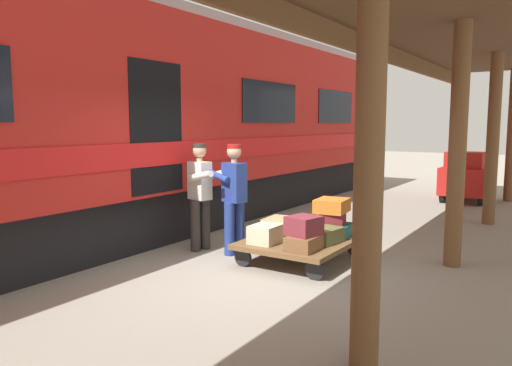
{
  "coord_description": "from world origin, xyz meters",
  "views": [
    {
      "loc": [
        -3.37,
        5.5,
        2.02
      ],
      "look_at": [
        0.5,
        -0.49,
        1.15
      ],
      "focal_mm": 34.52,
      "sensor_mm": 36.0,
      "label": 1
    }
  ],
  "objects_px": {
    "suitcase_navy_fabric": "(298,226)",
    "suitcase_cream_canvas": "(266,234)",
    "suitcase_burgundy_valise": "(304,226)",
    "luggage_cart": "(301,242)",
    "train_car": "(92,121)",
    "porter_by_door": "(201,193)",
    "suitcase_teal_softside": "(335,230)",
    "porter_in_overalls": "(233,195)",
    "suitcase_olive_duffel": "(321,235)",
    "suitcase_orange_carryall": "(332,206)",
    "baggage_tug": "(466,177)",
    "suitcase_tan_vintage": "(283,227)",
    "suitcase_brown_leather": "(306,242)",
    "suitcase_maroon_trunk": "(333,218)"
  },
  "relations": [
    {
      "from": "luggage_cart",
      "to": "porter_in_overalls",
      "type": "height_order",
      "value": "porter_in_overalls"
    },
    {
      "from": "porter_by_door",
      "to": "suitcase_orange_carryall",
      "type": "bearing_deg",
      "value": -157.37
    },
    {
      "from": "train_car",
      "to": "luggage_cart",
      "type": "distance_m",
      "value": 4.07
    },
    {
      "from": "train_car",
      "to": "porter_by_door",
      "type": "bearing_deg",
      "value": -165.73
    },
    {
      "from": "train_car",
      "to": "baggage_tug",
      "type": "distance_m",
      "value": 9.41
    },
    {
      "from": "suitcase_maroon_trunk",
      "to": "train_car",
      "type": "bearing_deg",
      "value": 17.95
    },
    {
      "from": "suitcase_orange_carryall",
      "to": "suitcase_burgundy_valise",
      "type": "relative_size",
      "value": 1.3
    },
    {
      "from": "train_car",
      "to": "suitcase_teal_softside",
      "type": "xyz_separation_m",
      "value": [
        -3.89,
        -1.27,
        -1.64
      ]
    },
    {
      "from": "suitcase_brown_leather",
      "to": "suitcase_burgundy_valise",
      "type": "distance_m",
      "value": 0.23
    },
    {
      "from": "train_car",
      "to": "suitcase_cream_canvas",
      "type": "distance_m",
      "value": 3.64
    },
    {
      "from": "suitcase_olive_duffel",
      "to": "suitcase_orange_carryall",
      "type": "bearing_deg",
      "value": -83.13
    },
    {
      "from": "train_car",
      "to": "suitcase_maroon_trunk",
      "type": "relative_size",
      "value": 47.42
    },
    {
      "from": "luggage_cart",
      "to": "suitcase_brown_leather",
      "type": "xyz_separation_m",
      "value": [
        -0.32,
        0.48,
        0.14
      ]
    },
    {
      "from": "suitcase_navy_fabric",
      "to": "suitcase_cream_canvas",
      "type": "relative_size",
      "value": 0.98
    },
    {
      "from": "suitcase_navy_fabric",
      "to": "suitcase_brown_leather",
      "type": "xyz_separation_m",
      "value": [
        -0.64,
        0.95,
        0.02
      ]
    },
    {
      "from": "luggage_cart",
      "to": "suitcase_orange_carryall",
      "type": "xyz_separation_m",
      "value": [
        -0.26,
        -0.49,
        0.5
      ]
    },
    {
      "from": "suitcase_teal_softside",
      "to": "porter_in_overalls",
      "type": "height_order",
      "value": "porter_in_overalls"
    },
    {
      "from": "baggage_tug",
      "to": "suitcase_tan_vintage",
      "type": "bearing_deg",
      "value": 79.84
    },
    {
      "from": "suitcase_navy_fabric",
      "to": "porter_by_door",
      "type": "xyz_separation_m",
      "value": [
        1.32,
        0.78,
        0.52
      ]
    },
    {
      "from": "train_car",
      "to": "suitcase_tan_vintage",
      "type": "height_order",
      "value": "train_car"
    },
    {
      "from": "suitcase_maroon_trunk",
      "to": "suitcase_orange_carryall",
      "type": "relative_size",
      "value": 0.76
    },
    {
      "from": "porter_by_door",
      "to": "suitcase_maroon_trunk",
      "type": "bearing_deg",
      "value": -158.52
    },
    {
      "from": "suitcase_burgundy_valise",
      "to": "luggage_cart",
      "type": "bearing_deg",
      "value": -59.33
    },
    {
      "from": "train_car",
      "to": "suitcase_navy_fabric",
      "type": "distance_m",
      "value": 3.86
    },
    {
      "from": "train_car",
      "to": "suitcase_maroon_trunk",
      "type": "bearing_deg",
      "value": -162.05
    },
    {
      "from": "suitcase_brown_leather",
      "to": "suitcase_cream_canvas",
      "type": "bearing_deg",
      "value": -0.0
    },
    {
      "from": "luggage_cart",
      "to": "porter_by_door",
      "type": "distance_m",
      "value": 1.79
    },
    {
      "from": "suitcase_cream_canvas",
      "to": "suitcase_burgundy_valise",
      "type": "height_order",
      "value": "suitcase_burgundy_valise"
    },
    {
      "from": "suitcase_brown_leather",
      "to": "porter_in_overalls",
      "type": "height_order",
      "value": "porter_in_overalls"
    },
    {
      "from": "suitcase_maroon_trunk",
      "to": "suitcase_burgundy_valise",
      "type": "relative_size",
      "value": 0.99
    },
    {
      "from": "suitcase_teal_softside",
      "to": "suitcase_brown_leather",
      "type": "distance_m",
      "value": 0.95
    },
    {
      "from": "suitcase_olive_duffel",
      "to": "suitcase_navy_fabric",
      "type": "bearing_deg",
      "value": -36.79
    },
    {
      "from": "suitcase_navy_fabric",
      "to": "suitcase_cream_canvas",
      "type": "bearing_deg",
      "value": 90.0
    },
    {
      "from": "suitcase_teal_softside",
      "to": "suitcase_brown_leather",
      "type": "xyz_separation_m",
      "value": [
        -0.0,
        0.95,
        0.01
      ]
    },
    {
      "from": "train_car",
      "to": "suitcase_olive_duffel",
      "type": "distance_m",
      "value": 4.29
    },
    {
      "from": "suitcase_orange_carryall",
      "to": "porter_by_door",
      "type": "bearing_deg",
      "value": 22.63
    },
    {
      "from": "suitcase_orange_carryall",
      "to": "suitcase_burgundy_valise",
      "type": "bearing_deg",
      "value": 92.12
    },
    {
      "from": "suitcase_navy_fabric",
      "to": "suitcase_teal_softside",
      "type": "distance_m",
      "value": 0.64
    },
    {
      "from": "suitcase_teal_softside",
      "to": "suitcase_maroon_trunk",
      "type": "bearing_deg",
      "value": 34.96
    },
    {
      "from": "luggage_cart",
      "to": "suitcase_teal_softside",
      "type": "relative_size",
      "value": 3.73
    },
    {
      "from": "suitcase_tan_vintage",
      "to": "porter_in_overalls",
      "type": "height_order",
      "value": "porter_in_overalls"
    },
    {
      "from": "luggage_cart",
      "to": "baggage_tug",
      "type": "height_order",
      "value": "baggage_tug"
    },
    {
      "from": "suitcase_navy_fabric",
      "to": "suitcase_cream_canvas",
      "type": "height_order",
      "value": "suitcase_cream_canvas"
    },
    {
      "from": "luggage_cart",
      "to": "suitcase_olive_duffel",
      "type": "xyz_separation_m",
      "value": [
        -0.32,
        0.0,
        0.15
      ]
    },
    {
      "from": "suitcase_navy_fabric",
      "to": "suitcase_brown_leather",
      "type": "bearing_deg",
      "value": 123.76
    },
    {
      "from": "train_car",
      "to": "suitcase_maroon_trunk",
      "type": "height_order",
      "value": "train_car"
    },
    {
      "from": "suitcase_brown_leather",
      "to": "suitcase_burgundy_valise",
      "type": "height_order",
      "value": "suitcase_burgundy_valise"
    },
    {
      "from": "suitcase_tan_vintage",
      "to": "suitcase_maroon_trunk",
      "type": "distance_m",
      "value": 0.77
    },
    {
      "from": "suitcase_maroon_trunk",
      "to": "suitcase_orange_carryall",
      "type": "distance_m",
      "value": 0.19
    },
    {
      "from": "porter_in_overalls",
      "to": "porter_by_door",
      "type": "height_order",
      "value": "same"
    }
  ]
}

